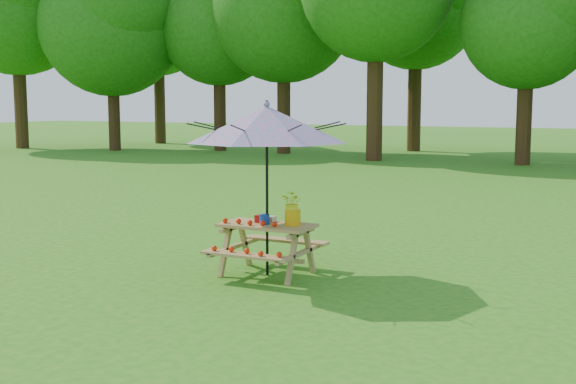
% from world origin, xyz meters
% --- Properties ---
extents(picnic_table, '(1.20, 1.32, 0.67)m').
position_xyz_m(picnic_table, '(-1.88, 3.43, 0.33)').
color(picnic_table, '#A18049').
rests_on(picnic_table, ground).
extents(patio_umbrella, '(2.29, 2.29, 2.25)m').
position_xyz_m(patio_umbrella, '(-1.88, 3.43, 1.95)').
color(patio_umbrella, black).
rests_on(patio_umbrella, ground).
extents(produce_bins, '(0.23, 0.36, 0.13)m').
position_xyz_m(produce_bins, '(-1.93, 3.47, 0.72)').
color(produce_bins, '#A8110D').
rests_on(produce_bins, picnic_table).
extents(tomatoes_row, '(0.77, 0.13, 0.07)m').
position_xyz_m(tomatoes_row, '(-2.03, 3.25, 0.71)').
color(tomatoes_row, red).
rests_on(tomatoes_row, picnic_table).
extents(flower_bucket, '(0.34, 0.32, 0.45)m').
position_xyz_m(flower_bucket, '(-1.53, 3.47, 0.91)').
color(flower_bucket, '#E8A90C').
rests_on(flower_bucket, picnic_table).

